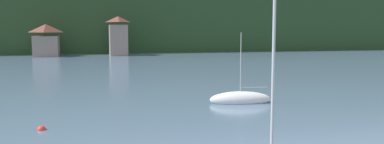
# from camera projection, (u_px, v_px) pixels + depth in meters

# --- Properties ---
(wooded_hillside) EXTENTS (352.00, 51.54, 54.94)m
(wooded_hillside) POSITION_uv_depth(u_px,v_px,m) (4.00, 14.00, 105.39)
(wooded_hillside) COLOR #264223
(wooded_hillside) RESTS_ON ground_plane
(shore_building_west) EXTENTS (4.65, 5.93, 6.03)m
(shore_building_west) POSITION_uv_depth(u_px,v_px,m) (46.00, 41.00, 75.55)
(shore_building_west) COLOR gray
(shore_building_west) RESTS_ON ground_plane
(shore_building_westcentral) EXTENTS (3.52, 5.03, 7.59)m
(shore_building_westcentral) POSITION_uv_depth(u_px,v_px,m) (118.00, 36.00, 78.34)
(shore_building_westcentral) COLOR gray
(shore_building_westcentral) RESTS_ON ground_plane
(sailboat_mid_3) EXTENTS (4.37, 1.84, 5.14)m
(sailboat_mid_3) POSITION_uv_depth(u_px,v_px,m) (240.00, 99.00, 27.58)
(sailboat_mid_3) COLOR white
(sailboat_mid_3) RESTS_ON ground_plane
(mooring_buoy_near) EXTENTS (0.44, 0.44, 0.44)m
(mooring_buoy_near) POSITION_uv_depth(u_px,v_px,m) (41.00, 130.00, 20.20)
(mooring_buoy_near) COLOR red
(mooring_buoy_near) RESTS_ON ground_plane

